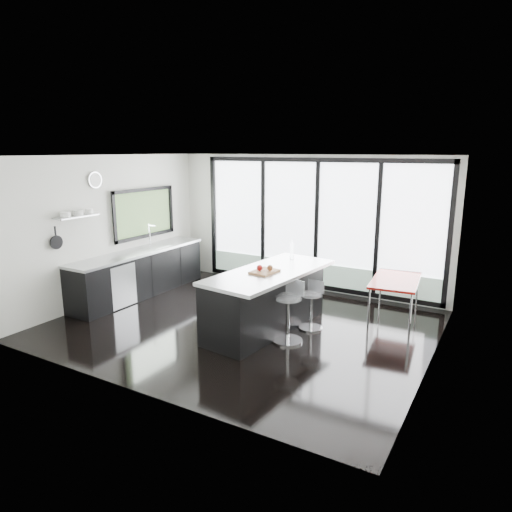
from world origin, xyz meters
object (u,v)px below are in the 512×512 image
Objects in this scene: island at (266,299)px; bar_stool_far at (311,311)px; bar_stool_near at (288,319)px; red_table at (394,299)px.

bar_stool_far is (0.65, 0.36, -0.20)m from island.
bar_stool_near is 1.20× the size of bar_stool_far.
red_table is at bearing 57.17° from bar_stool_far.
island is 4.16× the size of bar_stool_far.
bar_stool_near is at bearing -89.13° from bar_stool_far.
island is 3.46× the size of bar_stool_near.
bar_stool_near is 0.67m from bar_stool_far.
island is at bearing -141.44° from bar_stool_far.
bar_stool_near is 2.18m from red_table.
bar_stool_far is 1.59m from red_table.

